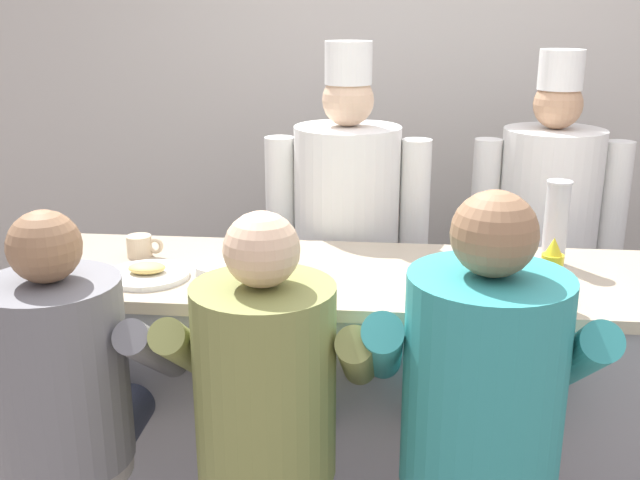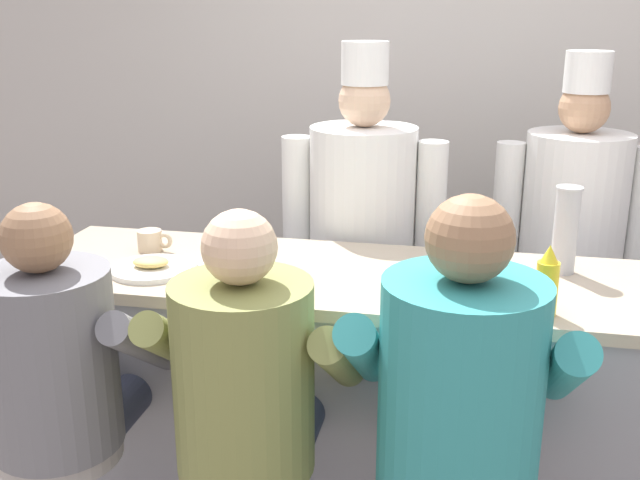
# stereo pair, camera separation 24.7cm
# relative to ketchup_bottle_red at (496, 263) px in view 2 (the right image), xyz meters

# --- Properties ---
(wall_back) EXTENTS (10.00, 0.06, 2.70)m
(wall_back) POSITION_rel_ketchup_bottle_red_xyz_m (-0.22, 1.69, 0.23)
(wall_back) COLOR beige
(wall_back) RESTS_ON ground_plane
(diner_counter) EXTENTS (2.78, 0.68, 1.00)m
(diner_counter) POSITION_rel_ketchup_bottle_red_xyz_m (-0.22, 0.16, -0.62)
(diner_counter) COLOR gray
(diner_counter) RESTS_ON ground_plane
(ketchup_bottle_red) EXTENTS (0.07, 0.07, 0.27)m
(ketchup_bottle_red) POSITION_rel_ketchup_bottle_red_xyz_m (0.00, 0.00, 0.00)
(ketchup_bottle_red) COLOR red
(ketchup_bottle_red) RESTS_ON diner_counter
(mustard_bottle_yellow) EXTENTS (0.06, 0.06, 0.21)m
(mustard_bottle_yellow) POSITION_rel_ketchup_bottle_red_xyz_m (0.15, -0.07, -0.03)
(mustard_bottle_yellow) COLOR yellow
(mustard_bottle_yellow) RESTS_ON diner_counter
(hot_sauce_bottle_orange) EXTENTS (0.03, 0.03, 0.15)m
(hot_sauce_bottle_orange) POSITION_rel_ketchup_bottle_red_xyz_m (-0.12, 0.08, -0.05)
(hot_sauce_bottle_orange) COLOR orange
(hot_sauce_bottle_orange) RESTS_ON diner_counter
(breakfast_plate) EXTENTS (0.28, 0.28, 0.05)m
(breakfast_plate) POSITION_rel_ketchup_bottle_red_xyz_m (-1.13, 0.04, -0.11)
(breakfast_plate) COLOR white
(breakfast_plate) RESTS_ON diner_counter
(cereal_bowl) EXTENTS (0.13, 0.13, 0.05)m
(cereal_bowl) POSITION_rel_ketchup_bottle_red_xyz_m (-0.91, 0.06, -0.10)
(cereal_bowl) COLOR white
(cereal_bowl) RESTS_ON diner_counter
(coffee_mug_tan) EXTENTS (0.13, 0.09, 0.08)m
(coffee_mug_tan) POSITION_rel_ketchup_bottle_red_xyz_m (-1.22, 0.25, -0.09)
(coffee_mug_tan) COLOR beige
(coffee_mug_tan) RESTS_ON diner_counter
(cup_stack_steel) EXTENTS (0.09, 0.09, 0.30)m
(cup_stack_steel) POSITION_rel_ketchup_bottle_red_xyz_m (0.23, 0.32, 0.02)
(cup_stack_steel) COLOR #B7BABF
(cup_stack_steel) RESTS_ON diner_counter
(diner_seated_grey) EXTENTS (0.57, 0.56, 1.35)m
(diner_seated_grey) POSITION_rel_ketchup_bottle_red_xyz_m (-1.23, -0.42, -0.28)
(diner_seated_grey) COLOR #B2B5BA
(diner_seated_grey) RESTS_ON ground_plane
(diner_seated_olive) EXTENTS (0.58, 0.57, 1.37)m
(diner_seated_olive) POSITION_rel_ketchup_bottle_red_xyz_m (-0.65, -0.42, -0.28)
(diner_seated_olive) COLOR #B2B5BA
(diner_seated_olive) RESTS_ON ground_plane
(diner_seated_teal) EXTENTS (0.63, 0.63, 1.44)m
(diner_seated_teal) POSITION_rel_ketchup_bottle_red_xyz_m (-0.08, -0.41, -0.24)
(diner_seated_teal) COLOR #B2B5BA
(diner_seated_teal) RESTS_ON ground_plane
(cook_in_whites_near) EXTENTS (0.68, 0.43, 1.73)m
(cook_in_whites_near) POSITION_rel_ketchup_bottle_red_xyz_m (-0.52, 0.76, -0.17)
(cook_in_whites_near) COLOR #232328
(cook_in_whites_near) RESTS_ON ground_plane
(cook_in_whites_far) EXTENTS (0.66, 0.42, 1.69)m
(cook_in_whites_far) POSITION_rel_ketchup_bottle_red_xyz_m (0.34, 0.97, -0.19)
(cook_in_whites_far) COLOR #232328
(cook_in_whites_far) RESTS_ON ground_plane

